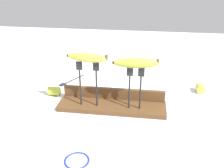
# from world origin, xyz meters

# --- Properties ---
(ground_plane) EXTENTS (3.00, 3.00, 0.00)m
(ground_plane) POSITION_xyz_m (0.00, 0.00, 0.00)
(ground_plane) COLOR silver
(wooden_board) EXTENTS (0.48, 0.13, 0.02)m
(wooden_board) POSITION_xyz_m (0.00, 0.00, 0.01)
(wooden_board) COLOR brown
(wooden_board) RESTS_ON ground
(board_backstop) EXTENTS (0.47, 0.02, 0.05)m
(board_backstop) POSITION_xyz_m (0.00, 0.06, 0.05)
(board_backstop) COLOR brown
(board_backstop) RESTS_ON wooden_board
(fork_stand_left) EXTENTS (0.10, 0.01, 0.20)m
(fork_stand_left) POSITION_xyz_m (-0.10, -0.02, 0.14)
(fork_stand_left) COLOR black
(fork_stand_left) RESTS_ON wooden_board
(fork_stand_right) EXTENTS (0.07, 0.01, 0.19)m
(fork_stand_right) POSITION_xyz_m (0.10, -0.02, 0.13)
(fork_stand_right) COLOR black
(fork_stand_right) RESTS_ON wooden_board
(banana_raised_left) EXTENTS (0.18, 0.06, 0.04)m
(banana_raised_left) POSITION_xyz_m (-0.10, -0.02, 0.24)
(banana_raised_left) COLOR #DBD147
(banana_raised_left) RESTS_ON fork_stand_left
(banana_raised_right) EXTENTS (0.19, 0.06, 0.04)m
(banana_raised_right) POSITION_xyz_m (0.10, -0.02, 0.23)
(banana_raised_right) COLOR #B2C138
(banana_raised_right) RESTS_ON fork_stand_right
(fork_fallen_near) EXTENTS (0.10, 0.17, 0.01)m
(fork_fallen_near) POSITION_xyz_m (-0.28, 0.25, 0.00)
(fork_fallen_near) COLOR black
(fork_fallen_near) RESTS_ON ground
(banana_chunk_near) EXTENTS (0.04, 0.05, 0.04)m
(banana_chunk_near) POSITION_xyz_m (0.42, 0.22, 0.02)
(banana_chunk_near) COLOR #DBD147
(banana_chunk_near) RESTS_ON ground
(banana_chunk_far) EXTENTS (0.06, 0.04, 0.04)m
(banana_chunk_far) POSITION_xyz_m (-0.30, 0.09, 0.02)
(banana_chunk_far) COLOR #B2C138
(banana_chunk_far) RESTS_ON ground
(wire_coil) EXTENTS (0.09, 0.09, 0.01)m
(wire_coil) POSITION_xyz_m (-0.07, -0.36, 0.00)
(wire_coil) COLOR #1E2DA5
(wire_coil) RESTS_ON ground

